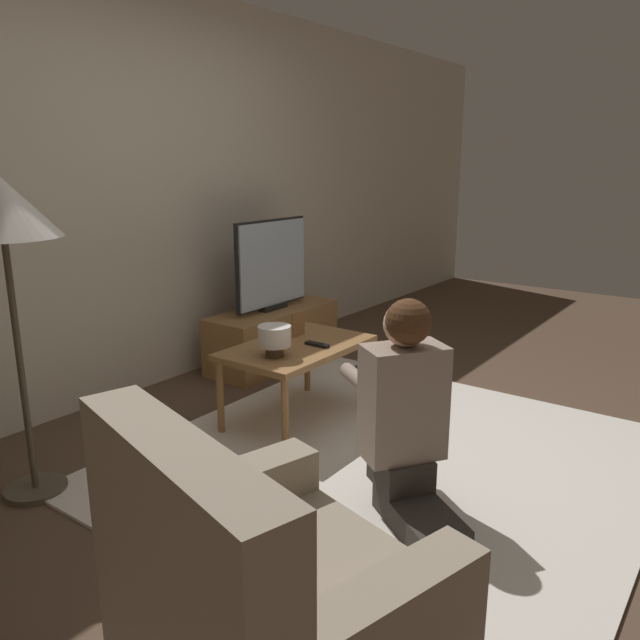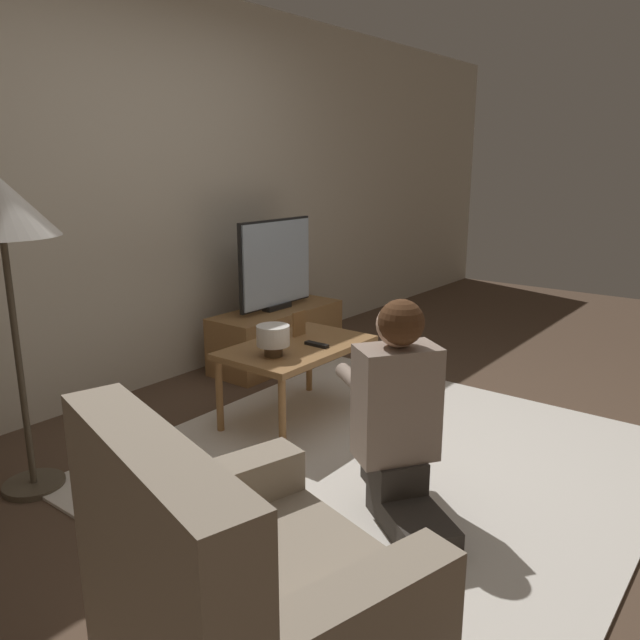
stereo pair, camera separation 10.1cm
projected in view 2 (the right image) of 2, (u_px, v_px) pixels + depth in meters
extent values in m
plane|color=brown|center=(387.00, 464.00, 3.18)|extent=(10.00, 10.00, 0.00)
cube|color=beige|center=(136.00, 192.00, 4.00)|extent=(10.00, 0.06, 2.60)
cube|color=silver|center=(387.00, 462.00, 3.18)|extent=(2.52, 2.39, 0.02)
cube|color=olive|center=(277.00, 336.00, 4.71)|extent=(1.09, 0.42, 0.42)
cube|color=black|center=(277.00, 306.00, 4.65)|extent=(0.25, 0.08, 0.04)
cube|color=black|center=(275.00, 263.00, 4.58)|extent=(0.74, 0.03, 0.64)
cube|color=silver|center=(276.00, 263.00, 4.57)|extent=(0.71, 0.04, 0.61)
cube|color=olive|center=(297.00, 347.00, 3.60)|extent=(0.88, 0.55, 0.04)
cylinder|color=olive|center=(282.00, 417.00, 3.21)|extent=(0.04, 0.04, 0.44)
cylinder|color=olive|center=(368.00, 376.00, 3.83)|extent=(0.04, 0.04, 0.44)
cylinder|color=olive|center=(220.00, 397.00, 3.49)|extent=(0.04, 0.04, 0.44)
cylinder|color=olive|center=(309.00, 361.00, 4.10)|extent=(0.04, 0.04, 0.44)
cylinder|color=#4C4233|center=(34.00, 485.00, 2.95)|extent=(0.28, 0.28, 0.03)
cylinder|color=#4C4233|center=(16.00, 342.00, 2.77)|extent=(0.03, 0.03, 1.38)
cube|color=gray|center=(259.00, 637.00, 1.74)|extent=(0.91, 0.99, 0.43)
cube|color=gray|center=(155.00, 531.00, 1.47)|extent=(0.38, 0.84, 0.46)
cube|color=gray|center=(202.00, 555.00, 1.99)|extent=(0.72, 0.33, 0.57)
cube|color=#332D28|center=(411.00, 519.00, 2.56)|extent=(0.45, 0.51, 0.11)
cube|color=#332D28|center=(394.00, 471.00, 2.70)|extent=(0.32, 0.32, 0.14)
cube|color=gray|center=(396.00, 403.00, 2.62)|extent=(0.39, 0.36, 0.49)
sphere|color=#DBAD8E|center=(399.00, 325.00, 2.54)|extent=(0.19, 0.19, 0.19)
sphere|color=#4C2D19|center=(401.00, 323.00, 2.52)|extent=(0.19, 0.19, 0.19)
cube|color=black|center=(365.00, 370.00, 2.96)|extent=(0.13, 0.11, 0.04)
cylinder|color=gray|center=(395.00, 376.00, 2.88)|extent=(0.23, 0.29, 0.07)
cylinder|color=gray|center=(353.00, 380.00, 2.82)|extent=(0.23, 0.29, 0.07)
cube|color=olive|center=(299.00, 323.00, 3.76)|extent=(0.11, 0.01, 0.15)
cylinder|color=#4C3823|center=(273.00, 350.00, 3.38)|extent=(0.10, 0.10, 0.06)
cylinder|color=silver|center=(273.00, 335.00, 3.36)|extent=(0.18, 0.18, 0.11)
cube|color=black|center=(317.00, 344.00, 3.56)|extent=(0.04, 0.15, 0.02)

